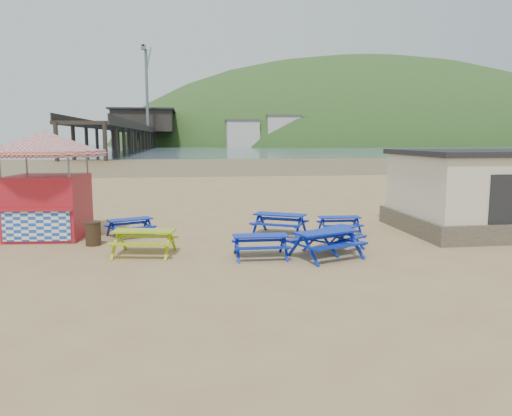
{
  "coord_description": "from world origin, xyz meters",
  "views": [
    {
      "loc": [
        -1.47,
        -16.88,
        3.61
      ],
      "look_at": [
        1.05,
        1.5,
        1.0
      ],
      "focal_mm": 35.0,
      "sensor_mm": 36.0,
      "label": 1
    }
  ],
  "objects": [
    {
      "name": "amenity_block",
      "position": [
        10.5,
        1.0,
        1.57
      ],
      "size": [
        7.4,
        5.4,
        3.15
      ],
      "color": "#665B4C",
      "rests_on": "ground"
    },
    {
      "name": "picnic_table_yellow",
      "position": [
        -2.85,
        -1.38,
        0.39
      ],
      "size": [
        2.11,
        1.82,
        0.79
      ],
      "rotation": [
        0.0,
        0.0,
        -0.18
      ],
      "color": "#95AE0B",
      "rests_on": "ground"
    },
    {
      "name": "pier",
      "position": [
        -17.99,
        178.23,
        5.46
      ],
      "size": [
        24.0,
        220.0,
        39.29
      ],
      "color": "black",
      "rests_on": "ground"
    },
    {
      "name": "headland_town",
      "position": [
        90.0,
        229.68,
        -9.91
      ],
      "size": [
        264.0,
        144.0,
        108.0
      ],
      "color": "#2D4C1E",
      "rests_on": "ground"
    },
    {
      "name": "picnic_table_blue_d",
      "position": [
        0.68,
        -2.21,
        0.35
      ],
      "size": [
        1.67,
        1.35,
        0.7
      ],
      "rotation": [
        0.0,
        0.0,
        -0.01
      ],
      "color": "#070093",
      "rests_on": "ground"
    },
    {
      "name": "ground",
      "position": [
        0.0,
        0.0,
        0.0
      ],
      "size": [
        400.0,
        400.0,
        0.0
      ],
      "primitive_type": "plane",
      "color": "tan",
      "rests_on": "ground"
    },
    {
      "name": "litter_bin",
      "position": [
        -4.68,
        0.29,
        0.41
      ],
      "size": [
        0.55,
        0.55,
        0.81
      ],
      "color": "#3A2B18",
      "rests_on": "ground"
    },
    {
      "name": "picnic_table_blue_c",
      "position": [
        4.23,
        1.22,
        0.32
      ],
      "size": [
        1.58,
        1.29,
        0.65
      ],
      "rotation": [
        0.0,
        0.0,
        -0.03
      ],
      "color": "#070093",
      "rests_on": "ground"
    },
    {
      "name": "picnic_table_blue_f",
      "position": [
        3.18,
        -1.56,
        0.37
      ],
      "size": [
        2.23,
        2.18,
        0.73
      ],
      "rotation": [
        0.0,
        0.0,
        0.69
      ],
      "color": "#070093",
      "rests_on": "ground"
    },
    {
      "name": "picnic_table_blue_e",
      "position": [
        2.65,
        -2.5,
        0.41
      ],
      "size": [
        2.41,
        2.2,
        0.82
      ],
      "rotation": [
        0.0,
        0.0,
        0.39
      ],
      "color": "#070093",
      "rests_on": "ground"
    },
    {
      "name": "sea",
      "position": [
        0.0,
        170.0,
        0.01
      ],
      "size": [
        400.0,
        400.0,
        0.0
      ],
      "primitive_type": "plane",
      "color": "#445561",
      "rests_on": "ground"
    },
    {
      "name": "ice_cream_kiosk",
      "position": [
        -6.51,
        1.96,
        2.44
      ],
      "size": [
        4.65,
        4.65,
        3.87
      ],
      "rotation": [
        0.0,
        0.0,
        -0.08
      ],
      "color": "#AB1925",
      "rests_on": "ground"
    },
    {
      "name": "picnic_table_blue_a",
      "position": [
        -3.61,
        1.66,
        0.33
      ],
      "size": [
        1.98,
        1.83,
        0.66
      ],
      "rotation": [
        0.0,
        0.0,
        0.44
      ],
      "color": "#070093",
      "rests_on": "ground"
    },
    {
      "name": "picnic_table_blue_b",
      "position": [
        1.93,
        1.29,
        0.4
      ],
      "size": [
        2.39,
        2.24,
        0.79
      ],
      "rotation": [
        0.0,
        0.0,
        -0.49
      ],
      "color": "#070093",
      "rests_on": "ground"
    },
    {
      "name": "wet_sand",
      "position": [
        0.0,
        55.0,
        0.0
      ],
      "size": [
        400.0,
        400.0,
        0.0
      ],
      "primitive_type": "plane",
      "color": "olive",
      "rests_on": "ground"
    }
  ]
}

